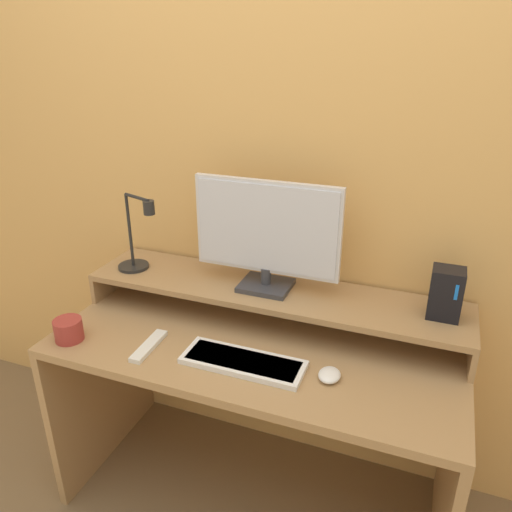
# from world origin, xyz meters

# --- Properties ---
(wall_back) EXTENTS (6.00, 0.05, 2.50)m
(wall_back) POSITION_xyz_m (0.00, 0.66, 1.25)
(wall_back) COLOR #E5AD60
(wall_back) RESTS_ON ground_plane
(desk) EXTENTS (1.38, 0.63, 0.71)m
(desk) POSITION_xyz_m (0.00, 0.31, 0.52)
(desk) COLOR #A87F51
(desk) RESTS_ON ground_plane
(monitor_shelf) EXTENTS (1.38, 0.29, 0.12)m
(monitor_shelf) POSITION_xyz_m (0.00, 0.48, 0.81)
(monitor_shelf) COLOR #A87F51
(monitor_shelf) RESTS_ON desk
(monitor) EXTENTS (0.52, 0.15, 0.40)m
(monitor) POSITION_xyz_m (-0.02, 0.48, 1.04)
(monitor) COLOR #38383D
(monitor) RESTS_ON monitor_shelf
(desk_lamp) EXTENTS (0.20, 0.12, 0.30)m
(desk_lamp) POSITION_xyz_m (-0.53, 0.45, 0.94)
(desk_lamp) COLOR black
(desk_lamp) RESTS_ON monitor_shelf
(router_dock) EXTENTS (0.10, 0.09, 0.17)m
(router_dock) POSITION_xyz_m (0.58, 0.50, 0.91)
(router_dock) COLOR black
(router_dock) RESTS_ON monitor_shelf
(keyboard) EXTENTS (0.39, 0.14, 0.02)m
(keyboard) POSITION_xyz_m (0.01, 0.18, 0.72)
(keyboard) COLOR white
(keyboard) RESTS_ON desk
(mouse) EXTENTS (0.07, 0.08, 0.03)m
(mouse) POSITION_xyz_m (0.28, 0.21, 0.72)
(mouse) COLOR white
(mouse) RESTS_ON desk
(remote_control) EXTENTS (0.05, 0.19, 0.02)m
(remote_control) POSITION_xyz_m (-0.32, 0.15, 0.72)
(remote_control) COLOR white
(remote_control) RESTS_ON desk
(mug) EXTENTS (0.10, 0.10, 0.08)m
(mug) POSITION_xyz_m (-0.60, 0.10, 0.75)
(mug) COLOR #9E332D
(mug) RESTS_ON desk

